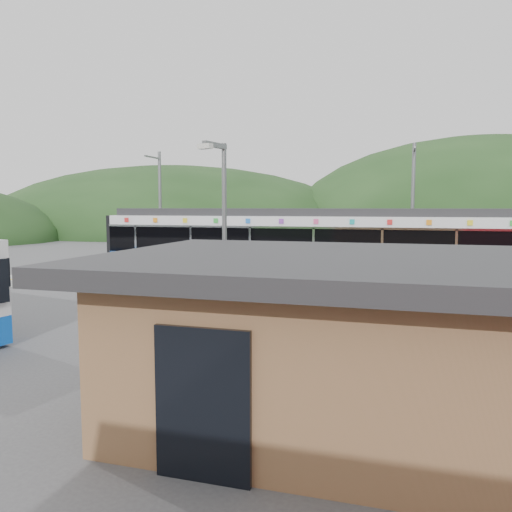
# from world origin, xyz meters

# --- Properties ---
(ground) EXTENTS (120.00, 120.00, 0.00)m
(ground) POSITION_xyz_m (0.00, 0.00, 0.00)
(ground) COLOR #4C4C4F
(ground) RESTS_ON ground
(hills) EXTENTS (146.00, 149.00, 26.00)m
(hills) POSITION_xyz_m (6.19, 5.29, 0.00)
(hills) COLOR #1E3D19
(hills) RESTS_ON ground
(platform) EXTENTS (26.00, 3.20, 0.30)m
(platform) POSITION_xyz_m (0.00, 3.30, 0.15)
(platform) COLOR #9E9E99
(platform) RESTS_ON ground
(yellow_line) EXTENTS (26.00, 0.10, 0.01)m
(yellow_line) POSITION_xyz_m (0.00, 2.00, 0.30)
(yellow_line) COLOR yellow
(yellow_line) RESTS_ON platform
(train) EXTENTS (20.44, 3.01, 3.74)m
(train) POSITION_xyz_m (2.24, 6.00, 2.06)
(train) COLOR black
(train) RESTS_ON ground
(catenary_mast_west) EXTENTS (0.18, 1.80, 7.00)m
(catenary_mast_west) POSITION_xyz_m (-7.00, 8.56, 3.65)
(catenary_mast_west) COLOR slate
(catenary_mast_west) RESTS_ON ground
(catenary_mast_east) EXTENTS (0.18, 1.80, 7.00)m
(catenary_mast_east) POSITION_xyz_m (7.00, 8.56, 3.65)
(catenary_mast_east) COLOR slate
(catenary_mast_east) RESTS_ON ground
(station_shelter) EXTENTS (9.20, 6.20, 3.00)m
(station_shelter) POSITION_xyz_m (6.00, -9.01, 1.55)
(station_shelter) COLOR olive
(station_shelter) RESTS_ON ground
(pallet_stack) EXTENTS (1.46, 1.30, 0.63)m
(pallet_stack) POSITION_xyz_m (8.87, -6.28, 0.31)
(pallet_stack) COLOR #937047
(pallet_stack) RESTS_ON ground
(lamp_post) EXTENTS (0.38, 1.00, 5.42)m
(lamp_post) POSITION_xyz_m (2.21, -5.86, 3.25)
(lamp_post) COLOR slate
(lamp_post) RESTS_ON ground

